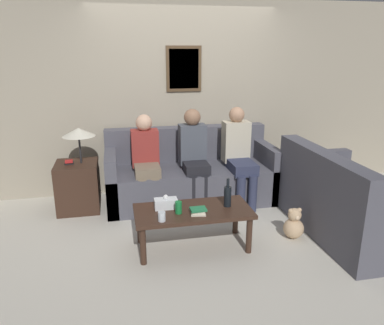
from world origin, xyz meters
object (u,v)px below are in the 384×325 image
at_px(couch_main, 190,176).
at_px(teddy_bear, 294,225).
at_px(person_right, 239,152).
at_px(person_middle, 194,153).
at_px(drinking_glass, 162,217).
at_px(person_left, 146,158).
at_px(couch_side, 345,205).
at_px(wine_bottle, 228,196).
at_px(coffee_table, 193,215).

xyz_separation_m(couch_main, teddy_bear, (0.87, -1.31, -0.18)).
distance_m(couch_main, person_right, 0.72).
height_order(couch_main, person_middle, person_middle).
height_order(person_middle, person_right, person_right).
relative_size(drinking_glass, person_right, 0.07).
height_order(drinking_glass, teddy_bear, drinking_glass).
bearing_deg(drinking_glass, person_right, 47.42).
height_order(drinking_glass, person_right, person_right).
relative_size(couch_main, person_right, 1.77).
xyz_separation_m(couch_main, person_middle, (0.01, -0.16, 0.36)).
distance_m(person_left, teddy_bear, 1.94).
bearing_deg(couch_main, person_right, -19.17).
relative_size(couch_main, drinking_glass, 24.38).
xyz_separation_m(person_left, person_right, (1.19, -0.06, 0.02)).
xyz_separation_m(couch_side, person_right, (-0.86, 1.10, 0.35)).
relative_size(drinking_glass, teddy_bear, 0.26).
height_order(couch_main, wine_bottle, couch_main).
height_order(drinking_glass, person_middle, person_middle).
height_order(person_right, teddy_bear, person_right).
bearing_deg(wine_bottle, couch_main, 95.68).
height_order(coffee_table, person_middle, person_middle).
distance_m(coffee_table, drinking_glass, 0.40).
bearing_deg(person_right, couch_side, -51.99).
distance_m(coffee_table, wine_bottle, 0.40).
height_order(couch_side, person_middle, person_middle).
bearing_deg(person_right, person_middle, 175.31).
bearing_deg(person_left, couch_side, -29.53).
bearing_deg(couch_main, person_middle, -85.02).
bearing_deg(person_middle, drinking_glass, -113.96).
xyz_separation_m(couch_main, coffee_table, (-0.23, -1.28, 0.04)).
xyz_separation_m(person_middle, person_right, (0.58, -0.05, -0.01)).
distance_m(drinking_glass, teddy_bear, 1.48).
bearing_deg(coffee_table, person_middle, 77.52).
xyz_separation_m(wine_bottle, teddy_bear, (0.74, -0.04, -0.39)).
distance_m(wine_bottle, person_right, 1.17).
bearing_deg(wine_bottle, couch_side, -1.56).
height_order(couch_side, person_left, person_left).
relative_size(couch_main, person_middle, 1.79).
relative_size(coffee_table, person_right, 0.94).
relative_size(person_left, person_right, 0.95).
relative_size(couch_side, teddy_bear, 4.92).
bearing_deg(coffee_table, person_right, 52.30).
bearing_deg(coffee_table, person_left, 107.62).
height_order(couch_side, teddy_bear, couch_side).
relative_size(person_middle, person_right, 0.99).
height_order(couch_main, person_left, person_left).
height_order(coffee_table, person_right, person_right).
bearing_deg(person_left, wine_bottle, -57.32).
bearing_deg(drinking_glass, couch_side, 4.86).
bearing_deg(coffee_table, couch_main, 79.63).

